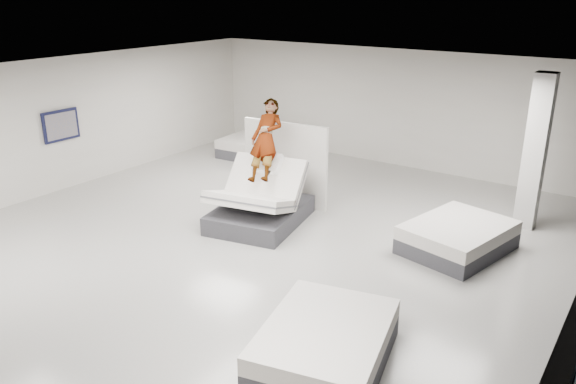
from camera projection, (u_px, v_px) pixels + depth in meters
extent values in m
plane|color=#AFADA5|center=(241.00, 256.00, 10.48)|extent=(14.00, 14.00, 0.00)
plane|color=#262629|center=(235.00, 84.00, 9.39)|extent=(14.00, 14.00, 0.00)
cube|color=silver|center=(402.00, 109.00, 15.34)|extent=(12.00, 0.04, 3.20)
cube|color=silver|center=(41.00, 129.00, 13.15)|extent=(0.04, 14.00, 3.20)
cube|color=#3C3C41|center=(261.00, 215.00, 11.89)|extent=(2.04, 2.46, 0.38)
cube|color=white|center=(266.00, 181.00, 11.92)|extent=(1.79, 1.24, 0.95)
cube|color=#5C5C60|center=(266.00, 181.00, 11.92)|extent=(1.78, 1.11, 0.83)
cube|color=white|center=(250.00, 201.00, 11.32)|extent=(1.82, 1.42, 0.56)
cube|color=#5C5C60|center=(250.00, 201.00, 11.32)|extent=(1.84, 1.38, 0.37)
cube|color=white|center=(267.00, 163.00, 11.86)|extent=(0.67, 0.52, 0.42)
imported|color=slate|center=(266.00, 156.00, 11.74)|extent=(1.01, 1.86, 1.38)
cube|color=black|center=(268.00, 173.00, 11.44)|extent=(0.08, 0.15, 0.08)
cube|color=silver|center=(285.00, 164.00, 12.75)|extent=(2.11, 0.28, 1.91)
cube|color=#3C3C41|center=(457.00, 243.00, 10.65)|extent=(1.91, 2.28, 0.30)
cube|color=white|center=(459.00, 230.00, 10.56)|extent=(1.91, 2.28, 0.25)
cube|color=#3C3C41|center=(325.00, 353.00, 7.44)|extent=(1.97, 2.36, 0.31)
cube|color=white|center=(325.00, 335.00, 7.34)|extent=(1.97, 2.36, 0.26)
cube|color=#3C3C41|center=(257.00, 152.00, 16.57)|extent=(2.09, 1.63, 0.30)
cube|color=white|center=(257.00, 143.00, 16.48)|extent=(2.09, 1.63, 0.25)
cube|color=silver|center=(535.00, 153.00, 11.26)|extent=(0.40, 0.40, 3.20)
cube|color=black|center=(61.00, 125.00, 13.50)|extent=(0.05, 0.95, 0.75)
cube|color=#8F745F|center=(62.00, 126.00, 13.49)|extent=(0.02, 0.82, 0.62)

